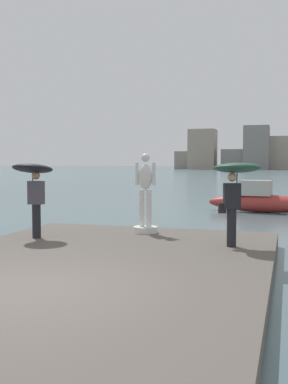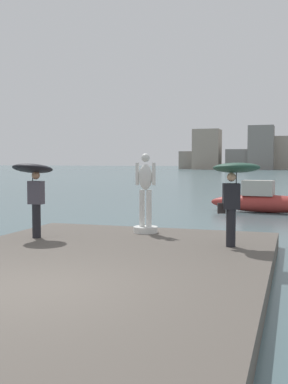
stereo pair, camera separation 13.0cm
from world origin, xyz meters
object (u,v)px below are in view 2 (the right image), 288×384
(boat_near, at_px, (265,201))
(statue_white_figure, at_px, (145,201))
(onlooker_right, at_px, (235,180))
(onlooker_left, at_px, (34,179))

(boat_near, bearing_deg, statue_white_figure, -104.65)
(onlooker_right, relative_size, boat_near, 0.37)
(onlooker_right, bearing_deg, boat_near, 89.74)
(statue_white_figure, xyz_separation_m, onlooker_left, (-2.52, -1.67, 0.63))
(statue_white_figure, bearing_deg, onlooker_right, -28.55)
(onlooker_left, bearing_deg, statue_white_figure, 33.52)
(onlooker_right, xyz_separation_m, boat_near, (0.05, 11.64, -1.45))
(onlooker_left, distance_m, boat_near, 13.05)
(statue_white_figure, height_order, boat_near, statue_white_figure)
(onlooker_right, bearing_deg, onlooker_left, -177.26)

